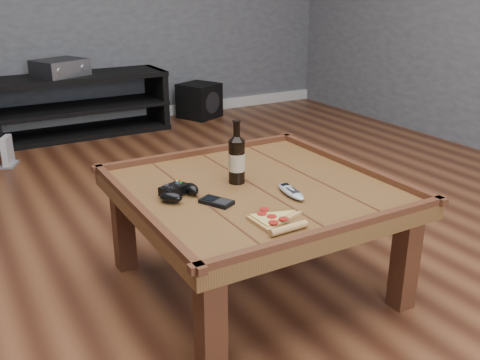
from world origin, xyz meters
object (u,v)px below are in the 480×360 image
beer_bottle (237,158)px  pizza_slice (274,221)px  remote_control (291,191)px  media_console (81,105)px  game_console (8,153)px  game_controller (178,192)px  subwoofer (199,101)px  av_receiver (60,68)px  smartphone (217,202)px  coffee_table (255,200)px

beer_bottle → pizza_slice: (-0.08, -0.40, -0.09)m
beer_bottle → remote_control: (0.11, -0.22, -0.09)m
media_console → game_console: (-0.67, -0.56, -0.15)m
game_controller → subwoofer: game_controller is taller
av_receiver → subwoofer: 1.30m
game_controller → subwoofer: size_ratio=0.41×
game_controller → game_console: 2.21m
media_console → av_receiver: av_receiver is taller
smartphone → subwoofer: 3.18m
media_console → beer_bottle: beer_bottle is taller
coffee_table → remote_control: 0.18m
av_receiver → subwoofer: (1.24, 0.05, -0.41)m
pizza_slice → beer_bottle: bearing=76.5°
smartphone → av_receiver: av_receiver is taller
coffee_table → subwoofer: 3.02m
remote_control → pizza_slice: bearing=-130.3°
media_console → game_controller: same height
av_receiver → subwoofer: av_receiver is taller
beer_bottle → game_controller: 0.28m
media_console → pizza_slice: 3.08m
smartphone → remote_control: 0.29m
smartphone → subwoofer: size_ratio=0.32×
game_console → pizza_slice: bearing=-53.9°
beer_bottle → subwoofer: (1.15, 2.73, -0.39)m
beer_bottle → media_console: bearing=89.1°
game_console → remote_control: bearing=-48.6°
smartphone → game_controller: bearing=100.3°
remote_control → beer_bottle: bearing=124.5°
subwoofer → game_console: (-1.77, -0.61, -0.06)m
coffee_table → smartphone: 0.24m
coffee_table → game_console: coffee_table is taller
game_controller → remote_control: 0.43m
coffee_table → subwoofer: size_ratio=2.45×
media_console → game_controller: (-0.31, -2.71, 0.23)m
game_console → game_controller: bearing=-56.7°
beer_bottle → game_controller: (-0.27, -0.03, -0.08)m
coffee_table → game_controller: (-0.31, 0.04, 0.08)m
beer_bottle → subwoofer: bearing=67.1°
pizza_slice → remote_control: same height
media_console → remote_control: (0.07, -2.89, 0.22)m
media_console → subwoofer: bearing=2.5°
coffee_table → remote_control: same height
media_console → av_receiver: size_ratio=3.03×
pizza_slice → game_console: (-0.54, 2.51, -0.36)m
media_console → pizza_slice: (-0.13, -3.07, 0.21)m
media_console → av_receiver: (-0.13, -0.00, 0.32)m
game_console → av_receiver: bearing=70.0°
av_receiver → media_console: bearing=-22.0°
pizza_slice → smartphone: size_ratio=1.90×
pizza_slice → av_receiver: bearing=88.3°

